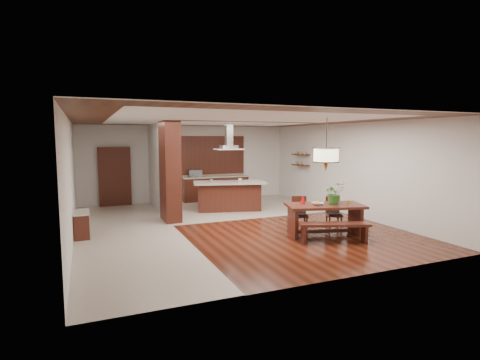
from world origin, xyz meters
name	(u,v)px	position (x,y,z in m)	size (l,w,h in m)	color
room_shell	(230,151)	(0.00, 0.00, 2.06)	(9.00, 9.04, 2.92)	#351309
tile_hallway	(128,234)	(-2.75, 0.00, 0.01)	(2.50, 9.00, 0.01)	#BAAB9B
tile_kitchen	(237,207)	(1.25, 2.50, 0.01)	(5.50, 4.00, 0.01)	#BAAB9B
soffit_band	(230,120)	(0.00, 0.00, 2.88)	(8.00, 9.00, 0.02)	#371B0D
partition_pier	(170,171)	(-1.40, 1.20, 1.45)	(0.45, 1.00, 2.90)	#33150E
partition_stub	(157,167)	(-1.40, 3.30, 1.45)	(0.18, 2.40, 2.90)	silver
hallway_console	(82,224)	(-3.81, 0.20, 0.32)	(0.37, 0.88, 0.63)	#33150E
hallway_doorway	(115,177)	(-2.70, 4.40, 1.05)	(1.10, 0.20, 2.10)	#33150E
rear_counter	(215,188)	(1.00, 4.20, 0.48)	(2.60, 0.62, 0.95)	#33150E
kitchen_window	(213,155)	(1.00, 4.46, 1.75)	(2.60, 0.08, 1.50)	olive
shelf_lower	(300,165)	(3.87, 2.60, 1.40)	(0.26, 0.90, 0.04)	#33150E
shelf_upper	(301,155)	(3.87, 2.60, 1.80)	(0.26, 0.90, 0.04)	#33150E
dining_table	(325,213)	(1.77, -1.94, 0.57)	(2.05, 1.40, 0.78)	#33150E
dining_bench	(334,233)	(1.58, -2.58, 0.23)	(1.63, 0.36, 0.46)	#33150E
dining_chair_left	(300,214)	(1.47, -1.26, 0.44)	(0.39, 0.39, 0.88)	#33150E
dining_chair_right	(334,213)	(2.37, -1.51, 0.43)	(0.38, 0.38, 0.86)	#33150E
pendant_lantern	(326,145)	(1.77, -1.94, 2.25)	(0.64, 0.64, 1.31)	#F7EEBD
foliage_plant	(334,193)	(2.02, -1.97, 1.05)	(0.49, 0.42, 0.54)	#306A23
fruit_bowl	(318,204)	(1.54, -1.96, 0.81)	(0.27, 0.27, 0.07)	beige
napkin_cone	(303,199)	(1.30, -1.66, 0.89)	(0.14, 0.14, 0.22)	#A60B0D
gold_ornament	(348,202)	(2.31, -2.16, 0.83)	(0.07, 0.07, 0.10)	gold
kitchen_island	(229,196)	(0.74, 2.00, 0.50)	(2.54, 1.58, 0.97)	#33150E
range_hood	(229,137)	(0.74, 2.00, 2.46)	(0.90, 0.55, 0.87)	silver
island_cup	(240,180)	(1.11, 1.93, 1.02)	(0.12, 0.12, 0.10)	silver
microwave	(195,173)	(0.20, 4.19, 1.08)	(0.48, 0.32, 0.26)	silver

